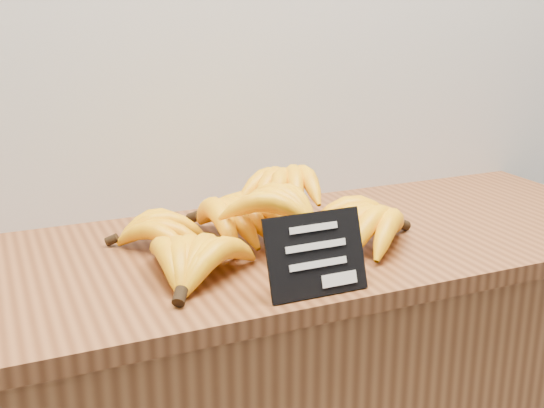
# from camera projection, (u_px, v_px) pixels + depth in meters

# --- Properties ---
(counter_top) EXTENTS (1.54, 0.54, 0.03)m
(counter_top) POSITION_uv_depth(u_px,v_px,m) (261.00, 252.00, 1.23)
(counter_top) COLOR brown
(counter_top) RESTS_ON counter
(chalkboard_sign) EXTENTS (0.16, 0.05, 0.12)m
(chalkboard_sign) POSITION_uv_depth(u_px,v_px,m) (316.00, 254.00, 1.01)
(chalkboard_sign) COLOR black
(chalkboard_sign) RESTS_ON counter_top
(banana_pile) EXTENTS (0.58, 0.37, 0.12)m
(banana_pile) POSITION_uv_depth(u_px,v_px,m) (262.00, 222.00, 1.20)
(banana_pile) COLOR #FFB50A
(banana_pile) RESTS_ON counter_top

